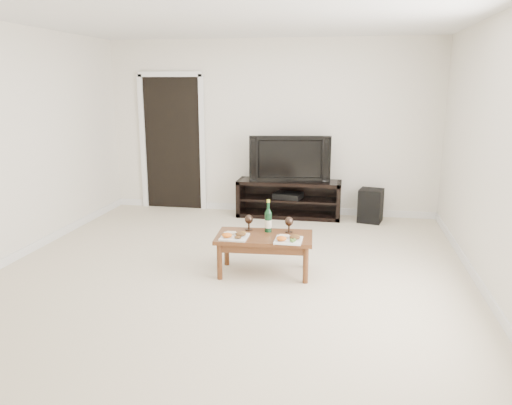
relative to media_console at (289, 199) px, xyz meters
The scene contains 14 objects.
floor 2.53m from the media_console, 97.49° to the right, with size 5.50×5.50×0.00m, color beige.
back_wall 1.11m from the media_console, 140.02° to the left, with size 5.00×0.04×2.60m, color white.
ceiling 3.44m from the media_console, 97.49° to the right, with size 5.00×5.50×0.04m, color white.
doorway 2.04m from the media_console, behind, with size 0.90×0.02×2.05m, color black.
media_console is the anchor object (origin of this frame).
television 0.61m from the media_console, ahead, with size 1.18×0.15×0.68m, color black.
av_receiver 0.05m from the media_console, 139.34° to the right, with size 0.40×0.30×0.08m, color black.
subwoofer 1.20m from the media_console, ahead, with size 0.32×0.32×0.48m, color black.
coffee_table 2.34m from the media_console, 89.49° to the right, with size 0.99×0.54×0.42m, color #572B18.
plate_left 2.50m from the media_console, 96.11° to the right, with size 0.27×0.27×0.07m, color white.
plate_right 2.51m from the media_console, 83.31° to the right, with size 0.27×0.27×0.07m, color white.
wine_bottle 2.22m from the media_console, 89.00° to the right, with size 0.07×0.07×0.35m, color #0E341A.
goblet_left 2.20m from the media_console, 94.59° to the right, with size 0.09×0.09×0.17m, color #34251C, non-canonical shape.
goblet_right 2.21m from the media_console, 83.24° to the right, with size 0.09×0.09×0.17m, color #34251C, non-canonical shape.
Camera 1 is at (1.17, -4.73, 1.97)m, focal length 35.00 mm.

